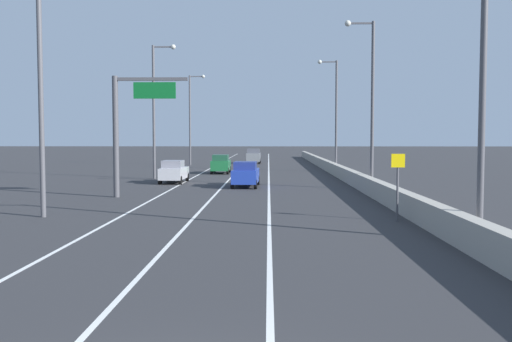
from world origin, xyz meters
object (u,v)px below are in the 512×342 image
at_px(car_blue_2, 246,174).
at_px(lamp_post_right_third, 334,109).
at_px(lamp_post_left_mid, 156,103).
at_px(lamp_post_left_near, 45,72).
at_px(lamp_post_right_second, 369,95).
at_px(lamp_post_right_near, 477,50).
at_px(car_silver_1, 174,172).
at_px(car_gray_3, 253,156).
at_px(lamp_post_left_far, 192,114).
at_px(speed_advisory_sign, 398,182).
at_px(overhead_sign_gantry, 127,121).
at_px(car_green_0, 221,164).

bearing_deg(car_blue_2, lamp_post_right_third, 64.81).
relative_size(lamp_post_right_third, lamp_post_left_mid, 1.00).
distance_m(lamp_post_left_near, lamp_post_left_mid, 24.51).
bearing_deg(lamp_post_right_second, lamp_post_right_third, 90.34).
height_order(lamp_post_right_near, car_silver_1, lamp_post_right_near).
distance_m(lamp_post_right_second, lamp_post_left_near, 22.65).
xyz_separation_m(car_silver_1, car_gray_3, (5.62, 34.20, 0.11)).
relative_size(lamp_post_right_third, lamp_post_left_far, 1.00).
bearing_deg(lamp_post_right_second, lamp_post_right_near, -89.71).
relative_size(speed_advisory_sign, lamp_post_right_near, 0.25).
relative_size(car_silver_1, car_blue_2, 0.96).
relative_size(overhead_sign_gantry, lamp_post_left_far, 0.63).
relative_size(lamp_post_left_mid, car_blue_2, 2.61).
distance_m(speed_advisory_sign, lamp_post_right_second, 16.23).
bearing_deg(lamp_post_left_near, lamp_post_right_second, 39.55).
relative_size(overhead_sign_gantry, lamp_post_right_second, 0.63).
distance_m(overhead_sign_gantry, car_silver_1, 11.79).
height_order(overhead_sign_gantry, lamp_post_left_mid, lamp_post_left_mid).
relative_size(lamp_post_right_near, car_blue_2, 2.61).
bearing_deg(lamp_post_right_third, lamp_post_right_near, -89.69).
relative_size(lamp_post_right_near, lamp_post_right_third, 1.00).
bearing_deg(car_blue_2, overhead_sign_gantry, -133.22).
bearing_deg(lamp_post_right_near, speed_advisory_sign, 106.91).
height_order(car_green_0, car_gray_3, car_gray_3).
xyz_separation_m(speed_advisory_sign, car_gray_3, (-7.85, 55.06, -0.73)).
bearing_deg(lamp_post_left_far, car_blue_2, -75.46).
xyz_separation_m(overhead_sign_gantry, lamp_post_left_mid, (-1.32, 15.71, 2.03)).
xyz_separation_m(lamp_post_right_second, lamp_post_left_near, (-17.46, -14.42, 0.00)).
xyz_separation_m(lamp_post_right_second, lamp_post_left_mid, (-17.20, 10.08, 0.00)).
distance_m(lamp_post_left_mid, car_gray_3, 31.17).
bearing_deg(car_gray_3, overhead_sign_gantry, -98.29).
distance_m(overhead_sign_gantry, lamp_post_right_second, 16.97).
relative_size(lamp_post_right_third, car_silver_1, 2.72).
bearing_deg(car_silver_1, lamp_post_right_second, -20.22).
bearing_deg(car_silver_1, car_gray_3, 80.67).
xyz_separation_m(lamp_post_right_third, car_green_0, (-11.94, -2.81, -5.79)).
bearing_deg(car_green_0, lamp_post_right_third, 13.22).
relative_size(overhead_sign_gantry, lamp_post_left_near, 0.63).
xyz_separation_m(lamp_post_right_near, car_green_0, (-12.17, 38.04, -5.79)).
bearing_deg(speed_advisory_sign, car_silver_1, 122.83).
bearing_deg(lamp_post_left_far, speed_advisory_sign, -72.32).
distance_m(lamp_post_left_near, car_silver_1, 20.90).
distance_m(overhead_sign_gantry, lamp_post_right_near, 21.87).
relative_size(lamp_post_right_second, car_silver_1, 2.72).
distance_m(car_green_0, car_blue_2, 16.10).
xyz_separation_m(speed_advisory_sign, lamp_post_left_far, (-15.93, 49.97, 4.99)).
bearing_deg(lamp_post_right_second, lamp_post_left_far, 116.65).
relative_size(speed_advisory_sign, lamp_post_right_second, 0.25).
bearing_deg(lamp_post_left_near, lamp_post_right_near, -18.86).
xyz_separation_m(car_green_0, car_blue_2, (3.20, -15.78, -0.01)).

